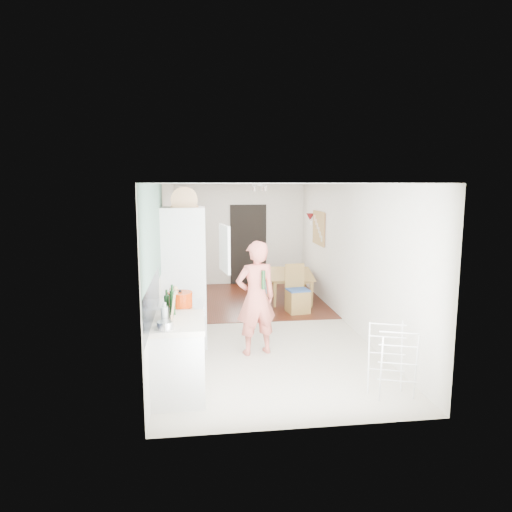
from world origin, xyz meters
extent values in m
cube|color=beige|center=(0.00, 0.00, 0.00)|extent=(3.20, 7.00, 0.01)
cube|color=#4F1911|center=(0.00, 1.85, 0.01)|extent=(3.20, 3.30, 0.01)
cube|color=slate|center=(-1.59, -2.00, 1.85)|extent=(0.02, 3.00, 1.30)
cube|color=black|center=(-1.59, -2.55, 1.15)|extent=(0.02, 1.90, 0.50)
cube|color=black|center=(0.20, 3.48, 1.00)|extent=(0.90, 0.04, 2.00)
cube|color=silver|center=(-1.30, -2.55, 0.43)|extent=(0.60, 0.90, 0.86)
cube|color=silver|center=(-1.30, -2.55, 0.89)|extent=(0.62, 0.92, 0.06)
cube|color=silver|center=(-1.30, -1.80, 0.44)|extent=(0.60, 0.60, 0.88)
cube|color=silver|center=(-1.30, -1.80, 0.90)|extent=(0.60, 0.60, 0.04)
cube|color=silver|center=(-1.27, -0.78, 1.07)|extent=(0.66, 0.66, 2.15)
cube|color=silver|center=(-0.66, -1.08, 1.55)|extent=(0.14, 0.56, 0.70)
cube|color=white|center=(-0.96, -0.78, 1.55)|extent=(0.02, 0.52, 0.66)
cube|color=tan|center=(1.58, 1.90, 1.55)|extent=(0.03, 0.90, 0.70)
cube|color=olive|center=(1.57, 1.90, 1.55)|extent=(0.00, 0.94, 0.74)
cone|color=maroon|center=(1.54, 2.55, 1.75)|extent=(0.18, 0.18, 0.16)
imported|color=#D46859|center=(-0.22, -1.33, 1.00)|extent=(0.82, 0.64, 1.99)
imported|color=olive|center=(0.99, 1.83, 0.24)|extent=(0.96, 1.48, 0.49)
cube|color=slate|center=(0.14, 1.00, 0.47)|extent=(0.43, 0.43, 0.19)
cylinder|color=#C03104|center=(-1.29, -1.92, 1.01)|extent=(0.33, 0.33, 0.19)
cylinder|color=silver|center=(-1.42, -2.89, 0.97)|extent=(0.20, 0.20, 0.09)
cylinder|color=#173C1A|center=(-0.13, -1.47, 1.14)|extent=(0.06, 0.06, 0.27)
cylinder|color=#173C1A|center=(-1.43, -2.43, 1.06)|extent=(0.07, 0.07, 0.27)
cylinder|color=#173C1A|center=(-1.37, -2.32, 1.07)|extent=(0.07, 0.07, 0.30)
cylinder|color=silver|center=(-1.44, -2.70, 1.02)|extent=(0.10, 0.10, 0.20)
cylinder|color=tan|center=(-1.39, -2.02, 1.03)|extent=(0.07, 0.07, 0.22)
cylinder|color=tan|center=(-1.35, -2.02, 1.03)|extent=(0.07, 0.07, 0.23)
camera|label=1|loc=(-1.05, -7.77, 2.48)|focal=32.00mm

